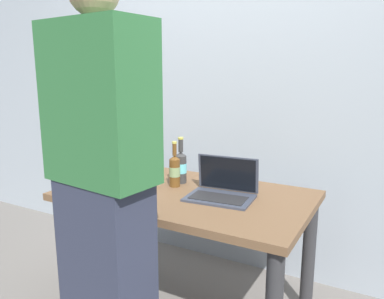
% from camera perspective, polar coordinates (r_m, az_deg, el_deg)
% --- Properties ---
extents(desk, '(1.38, 0.82, 0.76)m').
position_cam_1_polar(desk, '(2.20, -0.91, -9.39)').
color(desk, brown).
rests_on(desk, ground).
extents(laptop, '(0.37, 0.29, 0.21)m').
position_cam_1_polar(laptop, '(2.08, 4.59, -5.91)').
color(laptop, '#383D4C').
rests_on(laptop, desk).
extents(beer_bottle_green, '(0.07, 0.07, 0.27)m').
position_cam_1_polar(beer_bottle_green, '(2.24, -2.62, -3.09)').
color(beer_bottle_green, brown).
rests_on(beer_bottle_green, desk).
extents(beer_bottle_amber, '(0.07, 0.07, 0.28)m').
position_cam_1_polar(beer_bottle_amber, '(2.31, -1.68, -2.51)').
color(beer_bottle_amber, '#333333').
rests_on(beer_bottle_amber, desk).
extents(person_figure, '(0.47, 0.32, 1.84)m').
position_cam_1_polar(person_figure, '(1.61, -13.09, -6.84)').
color(person_figure, '#2D3347').
rests_on(person_figure, ground).
extents(back_wall, '(6.00, 0.10, 2.60)m').
position_cam_1_polar(back_wall, '(2.74, 7.06, 9.00)').
color(back_wall, '#99A3AD').
rests_on(back_wall, ground).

